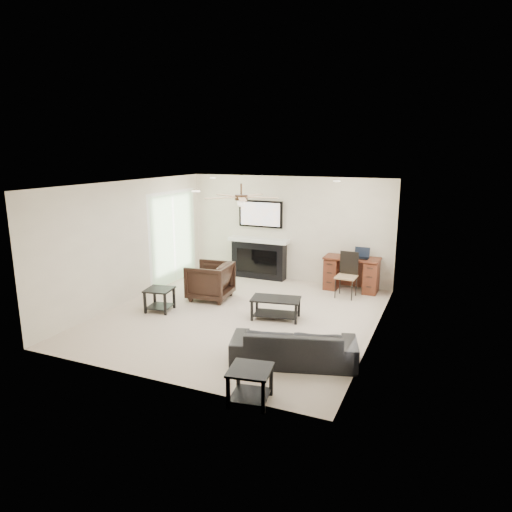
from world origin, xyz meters
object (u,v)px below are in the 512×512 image
Objects in this scene: sofa at (294,346)px; armchair at (210,281)px; fireplace_unit at (259,240)px; coffee_table at (276,308)px; desk at (351,274)px.

sofa is 3.38m from armchair.
armchair is at bearing -55.81° from sofa.
sofa is 4.72m from fireplace_unit.
armchair is 2.02m from fireplace_unit.
sofa is at bearing -70.98° from coffee_table.
armchair reaches higher than sofa.
fireplace_unit reaches higher than desk.
desk is at bearing 118.72° from armchair.
sofa is 1.51× the size of desk.
armchair is 0.95× the size of coffee_table.
fireplace_unit is (-1.40, 2.46, 0.75)m from coffee_table.
armchair is 0.45× the size of fireplace_unit.
coffee_table is (1.70, -0.55, -0.19)m from armchair.
sofa is at bearing 44.67° from armchair.
desk is at bearing -106.54° from sofa.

